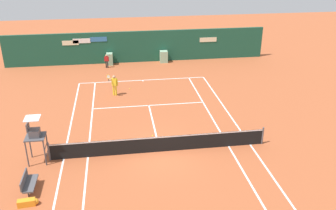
# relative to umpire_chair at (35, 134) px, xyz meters

# --- Properties ---
(ground_plane) EXTENTS (80.00, 80.00, 0.01)m
(ground_plane) POSITION_rel_umpire_chair_xyz_m (6.59, 0.59, -1.65)
(ground_plane) COLOR #A8512D
(tennis_net) EXTENTS (12.10, 0.10, 1.07)m
(tennis_net) POSITION_rel_umpire_chair_xyz_m (6.59, 0.01, -1.14)
(tennis_net) COLOR #4C4C51
(tennis_net) RESTS_ON ground_plane
(sponsor_back_wall) EXTENTS (25.00, 1.02, 3.02)m
(sponsor_back_wall) POSITION_rel_umpire_chair_xyz_m (6.59, 16.98, -0.19)
(sponsor_back_wall) COLOR #194C38
(sponsor_back_wall) RESTS_ON ground_plane
(umpire_chair) EXTENTS (1.00, 1.00, 2.60)m
(umpire_chair) POSITION_rel_umpire_chair_xyz_m (0.00, 0.00, 0.00)
(umpire_chair) COLOR #47474C
(umpire_chair) RESTS_ON ground_plane
(player_bench) EXTENTS (0.54, 1.41, 0.88)m
(player_bench) POSITION_rel_umpire_chair_xyz_m (0.00, -2.62, -1.14)
(player_bench) COLOR #38383D
(player_bench) RESTS_ON ground_plane
(equipment_bag) EXTENTS (0.92, 0.37, 0.32)m
(equipment_bag) POSITION_rel_umpire_chair_xyz_m (0.18, -3.69, -1.49)
(equipment_bag) COLOR orange
(equipment_bag) RESTS_ON ground_plane
(player_on_baseline) EXTENTS (0.80, 0.66, 1.84)m
(player_on_baseline) POSITION_rel_umpire_chair_xyz_m (4.19, 8.70, -0.70)
(player_on_baseline) COLOR yellow
(player_on_baseline) RESTS_ON ground_plane
(ball_kid_right_post) EXTENTS (0.43, 0.18, 1.28)m
(ball_kid_right_post) POSITION_rel_umpire_chair_xyz_m (3.57, 15.55, -0.91)
(ball_kid_right_post) COLOR black
(ball_kid_right_post) RESTS_ON ground_plane
(tennis_ball_by_sideline) EXTENTS (0.07, 0.07, 0.07)m
(tennis_ball_by_sideline) POSITION_rel_umpire_chair_xyz_m (6.36, 1.87, -1.62)
(tennis_ball_by_sideline) COLOR #CCE033
(tennis_ball_by_sideline) RESTS_ON ground_plane
(tennis_ball_near_service_line) EXTENTS (0.07, 0.07, 0.07)m
(tennis_ball_near_service_line) POSITION_rel_umpire_chair_xyz_m (5.39, 9.82, -1.62)
(tennis_ball_near_service_line) COLOR #CCE033
(tennis_ball_near_service_line) RESTS_ON ground_plane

